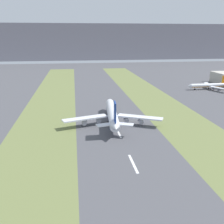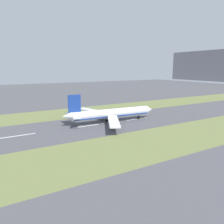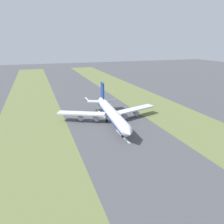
# 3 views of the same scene
# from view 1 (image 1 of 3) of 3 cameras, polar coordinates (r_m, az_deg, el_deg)

# --- Properties ---
(ground_plane) EXTENTS (800.00, 800.00, 0.00)m
(ground_plane) POSITION_cam_1_polar(r_m,az_deg,el_deg) (172.18, 0.50, -2.52)
(ground_plane) COLOR #4C4C51
(grass_median_west) EXTENTS (40.00, 600.00, 0.01)m
(grass_median_west) POSITION_cam_1_polar(r_m,az_deg,el_deg) (171.60, -14.55, -3.13)
(grass_median_west) COLOR olive
(grass_median_west) RESTS_ON ground
(grass_median_east) EXTENTS (40.00, 600.00, 0.01)m
(grass_median_east) POSITION_cam_1_polar(r_m,az_deg,el_deg) (184.11, 14.49, -1.80)
(grass_median_east) COLOR olive
(grass_median_east) RESTS_ON ground
(centreline_dash_near) EXTENTS (1.20, 18.00, 0.01)m
(centreline_dash_near) POSITION_cam_1_polar(r_m,az_deg,el_deg) (120.76, 4.64, -11.13)
(centreline_dash_near) COLOR silver
(centreline_dash_near) RESTS_ON ground
(centreline_dash_mid) EXTENTS (1.20, 18.00, 0.01)m
(centreline_dash_mid) POSITION_cam_1_polar(r_m,az_deg,el_deg) (156.63, 1.43, -4.47)
(centreline_dash_mid) COLOR silver
(centreline_dash_mid) RESTS_ON ground
(centreline_dash_far) EXTENTS (1.20, 18.00, 0.01)m
(centreline_dash_far) POSITION_cam_1_polar(r_m,az_deg,el_deg) (194.12, -0.53, -0.33)
(centreline_dash_far) COLOR silver
(centreline_dash_far) RESTS_ON ground
(airplane_main_jet) EXTENTS (63.93, 67.22, 20.20)m
(airplane_main_jet) POSITION_cam_1_polar(r_m,az_deg,el_deg) (171.46, 0.04, -0.49)
(airplane_main_jet) COLOR silver
(airplane_main_jet) RESTS_ON ground
(airplane_parked_apron) EXTENTS (47.32, 45.24, 14.25)m
(airplane_parked_apron) POSITION_cam_1_polar(r_m,az_deg,el_deg) (300.94, 20.43, 5.45)
(airplane_parked_apron) COLOR silver
(airplane_parked_apron) RESTS_ON ground
(mountain_ridge) EXTENTS (800.00, 120.00, 82.63)m
(mountain_ridge) POSITION_cam_1_polar(r_m,az_deg,el_deg) (681.72, -6.33, 14.98)
(mountain_ridge) COLOR gray
(mountain_ridge) RESTS_ON ground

